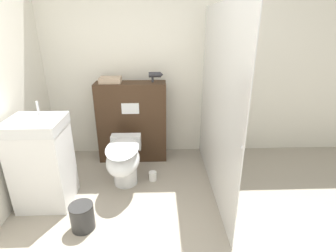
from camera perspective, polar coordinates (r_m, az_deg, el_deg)
The scene contains 9 objects.
wall_back at distance 3.59m, azimuth -1.66°, elevation 13.08°, with size 8.00×0.06×2.50m.
partition_panel at distance 3.56m, azimuth -7.79°, elevation 0.88°, with size 0.91×0.29×1.07m.
shower_glass at distance 2.78m, azimuth 10.63°, elevation 4.47°, with size 0.04×1.87×1.97m.
toilet at distance 3.04m, azimuth -9.57°, elevation -7.38°, with size 0.37×0.70×0.53m.
sink_vanity at distance 2.96m, azimuth -25.68°, elevation -7.17°, with size 0.52×0.48×1.08m.
hair_drier at distance 3.37m, azimuth -2.74°, elevation 11.04°, with size 0.18×0.07×0.13m.
folded_towel at distance 3.43m, azimuth -12.41°, elevation 9.78°, with size 0.27×0.19×0.07m.
spare_toilet_roll at distance 3.24m, azimuth -3.34°, elevation -10.80°, with size 0.10×0.10×0.11m.
waste_bin at distance 2.67m, azimuth -18.16°, elevation -18.25°, with size 0.22×0.22×0.25m.
Camera 1 is at (-0.03, -1.57, 1.81)m, focal length 28.00 mm.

